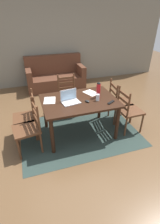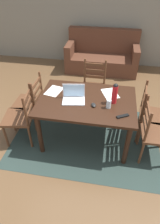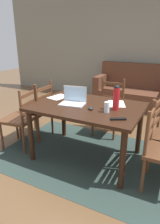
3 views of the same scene
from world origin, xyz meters
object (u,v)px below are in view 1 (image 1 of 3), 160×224
(tv_remote, at_px, (111,102))
(chair_left_far, at_px, (27,117))
(chair_right_far, at_px, (119,102))
(computer_mouse, at_px, (87,101))
(chair_far_head, at_px, (68,96))
(dining_table, at_px, (79,104))
(chair_right_near, at_px, (129,111))
(laptop, at_px, (70,99))
(water_bottle, at_px, (98,89))
(chair_left_near, at_px, (28,128))
(couch, at_px, (55,77))
(drinking_glass, at_px, (98,97))

(tv_remote, bearing_deg, chair_left_far, 42.37)
(chair_right_far, relative_size, computer_mouse, 9.50)
(chair_far_head, relative_size, chair_left_far, 1.00)
(dining_table, distance_m, chair_far_head, 0.89)
(dining_table, bearing_deg, chair_right_far, 11.56)
(chair_right_near, distance_m, computer_mouse, 0.94)
(laptop, bearing_deg, water_bottle, 2.62)
(water_bottle, relative_size, computer_mouse, 3.08)
(chair_right_near, relative_size, water_bottle, 3.09)
(chair_left_near, bearing_deg, water_bottle, 8.15)
(computer_mouse, bearing_deg, couch, 71.49)
(chair_left_near, relative_size, water_bottle, 3.09)
(laptop, bearing_deg, chair_right_near, -8.54)
(chair_left_near, bearing_deg, dining_table, 10.95)
(chair_left_far, distance_m, tv_remote, 1.62)
(tv_remote, bearing_deg, chair_left_near, 56.60)
(chair_left_near, distance_m, chair_far_head, 1.46)
(couch, bearing_deg, laptop, -94.70)
(water_bottle, bearing_deg, tv_remote, -66.69)
(chair_left_far, height_order, drinking_glass, chair_left_far)
(dining_table, height_order, water_bottle, water_bottle)
(chair_far_head, height_order, computer_mouse, chair_far_head)
(chair_right_near, xyz_separation_m, water_bottle, (-0.61, 0.20, 0.46))
(chair_right_far, xyz_separation_m, water_bottle, (-0.61, -0.20, 0.46))
(chair_far_head, distance_m, drinking_glass, 1.11)
(dining_table, relative_size, drinking_glass, 11.26)
(couch, xyz_separation_m, tv_remote, (0.49, -2.90, 0.42))
(chair_right_far, height_order, water_bottle, water_bottle)
(chair_left_near, relative_size, chair_far_head, 1.00)
(computer_mouse, bearing_deg, tv_remote, -43.02)
(couch, distance_m, computer_mouse, 2.77)
(water_bottle, height_order, drinking_glass, water_bottle)
(chair_left_far, relative_size, chair_right_far, 1.00)
(chair_left_near, relative_size, tv_remote, 5.59)
(dining_table, distance_m, water_bottle, 0.46)
(computer_mouse, bearing_deg, chair_left_far, 143.27)
(chair_far_head, relative_size, chair_right_far, 1.00)
(couch, height_order, water_bottle, water_bottle)
(chair_far_head, distance_m, computer_mouse, 1.05)
(drinking_glass, bearing_deg, computer_mouse, 179.73)
(chair_left_far, bearing_deg, tv_remote, -18.12)
(dining_table, distance_m, chair_left_near, 1.04)
(chair_left_near, relative_size, laptop, 2.71)
(chair_far_head, distance_m, chair_right_far, 1.20)
(chair_far_head, xyz_separation_m, drinking_glass, (0.32, -1.00, 0.37))
(dining_table, bearing_deg, couch, 89.43)
(drinking_glass, bearing_deg, chair_right_near, -5.99)
(chair_far_head, distance_m, couch, 1.74)
(chair_left_far, distance_m, drinking_glass, 1.40)
(dining_table, distance_m, tv_remote, 0.60)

